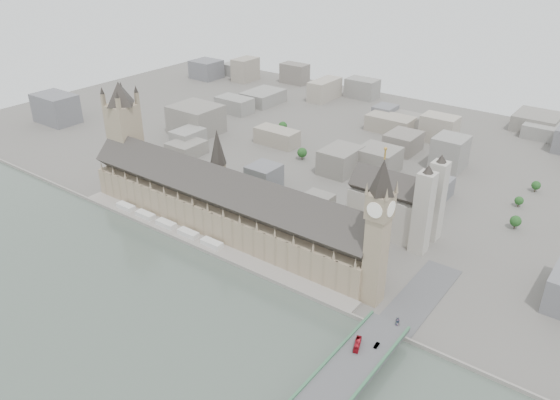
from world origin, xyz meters
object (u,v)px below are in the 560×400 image
Objects in this scene: elizabeth_tower at (379,223)px; car_approach at (397,322)px; victoria_tower at (125,131)px; palace_of_westminster at (224,205)px; car_silver at (377,345)px; red_bus_north at (357,344)px; westminster_abbey at (396,205)px.

elizabeth_tower is 18.96× the size of car_approach.
elizabeth_tower is 1.07× the size of victoria_tower.
car_silver is at bearing -19.68° from palace_of_westminster.
car_approach is (288.37, -40.43, -44.13)m from victoria_tower.
palace_of_westminster is at bearing 175.15° from elizabeth_tower.
car_approach is at bearing 85.49° from car_silver.
red_bus_north is 2.46× the size of car_silver.
elizabeth_tower reaches higher than victoria_tower.
car_silver is (27.93, -47.64, -47.02)m from elizabeth_tower.
palace_of_westminster is 142.94m from elizabeth_tower.
victoria_tower is 291.81m from red_bus_north.
palace_of_westminster is 2.65× the size of victoria_tower.
elizabeth_tower is 59.31m from car_approach.
elizabeth_tower is 21.63× the size of car_silver.
red_bus_north is 2.16× the size of car_approach.
red_bus_north reaches higher than car_approach.
westminster_abbey is 5.55× the size of red_bus_north.
victoria_tower is at bearing 150.31° from car_approach.
victoria_tower is 298.60m from car_silver.
palace_of_westminster reaches higher than car_silver.
westminster_abbey is 11.99× the size of car_approach.
car_approach is at bearing -7.98° from victoria_tower.
red_bus_north is (279.39, -72.28, -43.25)m from victoria_tower.
car_silver is at bearing -67.78° from westminster_abbey.
westminster_abbey is 146.11m from car_silver.
car_approach is at bearing 54.72° from red_bus_north.
westminster_abbey is at bearing 16.50° from victoria_tower.
westminster_abbey reaches higher than palace_of_westminster.
elizabeth_tower is 73.83m from red_bus_north.
palace_of_westminster is 170.23m from car_approach.
westminster_abbey reaches higher than car_approach.
red_bus_north is (157.39, -65.98, -10.75)m from palace_of_westminster.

